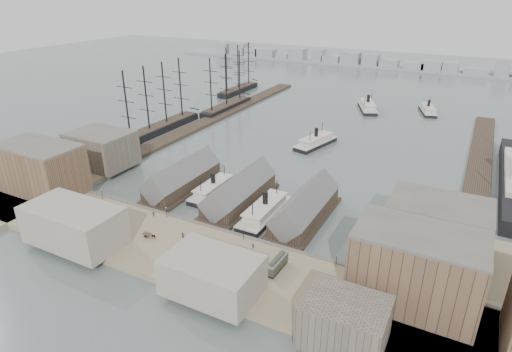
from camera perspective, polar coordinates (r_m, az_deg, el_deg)
The scene contains 44 objects.
ground at distance 147.92m, azimuth -5.46°, elevation -6.34°, with size 900.00×900.00×0.00m, color #4F5C5B.
quay at distance 133.80m, azimuth -10.18°, elevation -9.75°, with size 180.00×30.00×2.00m, color #847658.
seawall at distance 143.66m, azimuth -6.60°, elevation -6.86°, with size 180.00×1.20×2.30m, color #59544C.
west_land at distance 205.73m, azimuth -29.95°, elevation -0.26°, with size 70.00×80.00×2.00m, color #847658.
west_wharf at distance 259.34m, azimuth -6.15°, elevation 7.43°, with size 10.00×220.00×1.60m, color #2D231C.
east_wharf at distance 209.35m, azimuth 27.60°, elevation 0.58°, with size 10.00×180.00×1.60m, color #2D231C.
ferry_shed_west at distance 171.63m, azimuth -9.77°, elevation -0.35°, with size 14.00×42.00×12.60m.
ferry_shed_center at distance 158.31m, azimuth -2.21°, elevation -2.17°, with size 14.00×42.00×12.60m.
ferry_shed_east at distance 148.40m, azimuth 6.55°, elevation -4.23°, with size 14.00×42.00×12.60m.
warehouse_west_front at distance 181.30m, azimuth -26.72°, elevation 0.85°, with size 32.00×18.00×18.00m, color brown.
warehouse_west_back at distance 199.13m, azimuth -19.86°, elevation 3.38°, with size 26.00×20.00×14.00m, color #60564C.
warehouse_east_front at distance 113.22m, azimuth 20.49°, elevation -11.59°, with size 30.00×18.00×19.00m, color brown.
warehouse_east_back at distance 137.30m, azimuth 22.94°, elevation -6.35°, with size 28.00×20.00×15.00m, color #60564C.
street_bldg_center at distance 112.60m, azimuth -5.85°, elevation -13.00°, with size 24.00×16.00×10.00m, color gray.
street_bldg_west at distance 142.10m, azimuth -23.09°, elevation -6.02°, with size 30.00×16.00×12.00m, color gray.
street_bldg_east at distance 100.43m, azimuth 11.70°, elevation -18.52°, with size 18.00×14.00×11.00m, color #60564C.
lamp_post_far_w at distance 168.00m, azimuth -19.87°, elevation -2.04°, with size 0.44×0.44×3.92m.
lamp_post_near_w at distance 148.78m, azimuth -11.87°, elevation -4.51°, with size 0.44×0.44×3.92m.
lamp_post_near_e at distance 133.59m, azimuth -1.72°, elevation -7.49°, with size 0.44×0.44×3.92m.
lamp_post_far_e at distance 123.93m, azimuth 10.69°, elevation -10.76°, with size 0.44×0.44×3.92m.
far_shore at distance 451.59m, azimuth 18.61°, elevation 13.91°, with size 500.00×40.00×15.72m.
ferry_docked_west at distance 167.28m, azimuth -5.70°, elevation -1.71°, with size 7.76×25.85×9.23m.
ferry_docked_east at distance 150.20m, azimuth 1.23°, elevation -4.65°, with size 8.73×29.09×10.39m.
ferry_open_near at distance 218.92m, azimuth 7.97°, elevation 4.58°, with size 14.92×28.92×9.90m.
ferry_open_mid at distance 290.56m, azimuth 14.65°, elevation 8.96°, with size 19.66×30.69×10.56m.
ferry_open_far at distance 295.92m, azimuth 21.94°, elevation 8.19°, with size 14.75×26.01×8.90m.
sailing_ship_near at distance 243.80m, azimuth -12.86°, elevation 6.35°, with size 9.09×62.62×37.37m.
sailing_ship_mid at distance 282.91m, azimuth -3.95°, elevation 9.30°, with size 8.66×50.01×35.59m.
sailing_ship_far at distance 331.42m, azimuth -2.37°, elevation 11.53°, with size 8.46×46.98×34.76m.
tram at distance 121.41m, azimuth 2.84°, elevation -11.66°, with size 2.87×9.87×3.48m.
horse_cart_left at distance 157.08m, azimuth -17.68°, elevation -4.39°, with size 4.40×3.87×1.44m.
horse_cart_center at distance 139.23m, azimuth -13.80°, elevation -7.76°, with size 4.84×1.51×1.59m.
horse_cart_right at distance 124.56m, azimuth -2.90°, elevation -11.20°, with size 4.75×2.61×1.46m.
pedestrian_0 at distance 169.88m, azimuth -21.89°, elevation -2.80°, with size 0.58×0.42×1.59m, color black.
pedestrian_1 at distance 156.19m, azimuth -22.71°, elevation -5.30°, with size 0.88×0.69×1.81m, color black.
pedestrian_2 at distance 151.44m, azimuth -13.50°, elevation -4.95°, with size 1.09×0.63×1.69m, color black.
pedestrian_3 at distance 138.83m, azimuth -17.93°, elevation -8.41°, with size 0.92×0.38×1.56m, color black.
pedestrian_4 at distance 137.56m, azimuth -9.74°, elevation -7.76°, with size 0.85×0.55×1.73m, color black.
pedestrian_5 at distance 131.26m, azimuth -8.37°, elevation -9.34°, with size 0.66×0.48×1.81m, color black.
pedestrian_6 at distance 130.59m, azimuth -0.44°, elevation -9.30°, with size 0.77×0.60×1.59m, color black.
pedestrian_7 at distance 116.80m, azimuth -3.53°, elevation -13.94°, with size 1.04×0.60×1.61m, color black.
pedestrian_8 at distance 117.67m, azimuth 8.91°, elevation -13.89°, with size 0.97×0.40×1.65m, color black.
pedestrian_9 at distance 109.72m, azimuth 12.95°, elevation -17.54°, with size 0.87×0.56×1.77m, color black.
pedestrian_10 at distance 123.30m, azimuth 2.21°, elevation -11.55°, with size 1.11×0.64×1.72m, color black.
Camera 1 is at (71.48, -105.75, 74.76)m, focal length 30.00 mm.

